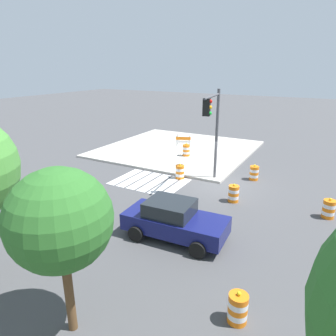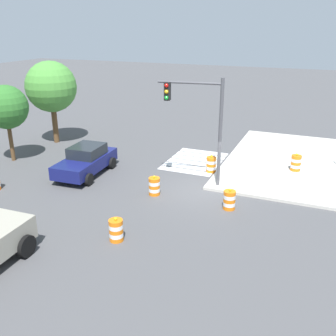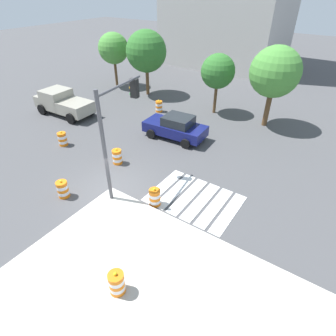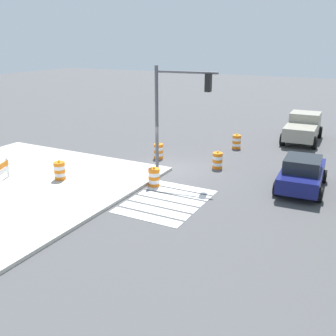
{
  "view_description": "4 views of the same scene",
  "coord_description": "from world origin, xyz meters",
  "px_view_note": "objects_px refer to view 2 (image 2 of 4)",
  "views": [
    {
      "loc": [
        -5.69,
        16.93,
        6.92
      ],
      "look_at": [
        2.14,
        2.76,
        1.5
      ],
      "focal_mm": 32.75,
      "sensor_mm": 36.0,
      "label": 1
    },
    {
      "loc": [
        -17.46,
        -5.23,
        8.09
      ],
      "look_at": [
        0.32,
        2.1,
        0.79
      ],
      "focal_mm": 41.08,
      "sensor_mm": 36.0,
      "label": 2
    },
    {
      "loc": [
        8.93,
        -7.8,
        9.18
      ],
      "look_at": [
        2.47,
        1.69,
        1.37
      ],
      "focal_mm": 29.62,
      "sensor_mm": 36.0,
      "label": 3
    },
    {
      "loc": [
        18.23,
        9.4,
        6.9
      ],
      "look_at": [
        1.52,
        0.55,
        0.65
      ],
      "focal_mm": 41.8,
      "sensor_mm": 36.0,
      "label": 4
    }
  ],
  "objects_px": {
    "traffic_barrel_near_corner": "(154,186)",
    "street_tree_streetside_mid": "(6,107)",
    "traffic_barrel_median_near": "(211,165)",
    "traffic_barrel_on_sidewalk": "(296,163)",
    "sports_car": "(86,160)",
    "traffic_light_pole": "(198,113)",
    "traffic_barrel_crosswalk_end": "(116,230)",
    "street_tree_streetside_far": "(51,87)",
    "traffic_barrel_median_far": "(229,200)"
  },
  "relations": [
    {
      "from": "street_tree_streetside_mid",
      "to": "street_tree_streetside_far",
      "type": "distance_m",
      "value": 4.29
    },
    {
      "from": "traffic_barrel_near_corner",
      "to": "traffic_barrel_on_sidewalk",
      "type": "relative_size",
      "value": 1.0
    },
    {
      "from": "sports_car",
      "to": "street_tree_streetside_mid",
      "type": "bearing_deg",
      "value": 87.71
    },
    {
      "from": "sports_car",
      "to": "traffic_barrel_crosswalk_end",
      "type": "relative_size",
      "value": 4.31
    },
    {
      "from": "traffic_barrel_median_near",
      "to": "street_tree_streetside_mid",
      "type": "relative_size",
      "value": 0.22
    },
    {
      "from": "sports_car",
      "to": "traffic_barrel_median_far",
      "type": "bearing_deg",
      "value": -98.16
    },
    {
      "from": "street_tree_streetside_mid",
      "to": "street_tree_streetside_far",
      "type": "bearing_deg",
      "value": -0.34
    },
    {
      "from": "traffic_barrel_on_sidewalk",
      "to": "street_tree_streetside_mid",
      "type": "relative_size",
      "value": 0.22
    },
    {
      "from": "sports_car",
      "to": "traffic_light_pole",
      "type": "relative_size",
      "value": 0.8
    },
    {
      "from": "traffic_light_pole",
      "to": "street_tree_streetside_far",
      "type": "height_order",
      "value": "street_tree_streetside_far"
    },
    {
      "from": "traffic_barrel_near_corner",
      "to": "sports_car",
      "type": "bearing_deg",
      "value": 76.9
    },
    {
      "from": "traffic_barrel_crosswalk_end",
      "to": "traffic_barrel_on_sidewalk",
      "type": "bearing_deg",
      "value": -29.49
    },
    {
      "from": "traffic_barrel_median_near",
      "to": "street_tree_streetside_mid",
      "type": "xyz_separation_m",
      "value": [
        -2.76,
        12.02,
        2.89
      ]
    },
    {
      "from": "traffic_barrel_median_near",
      "to": "street_tree_streetside_mid",
      "type": "distance_m",
      "value": 12.67
    },
    {
      "from": "traffic_light_pole",
      "to": "street_tree_streetside_mid",
      "type": "height_order",
      "value": "traffic_light_pole"
    },
    {
      "from": "traffic_barrel_near_corner",
      "to": "traffic_barrel_median_far",
      "type": "xyz_separation_m",
      "value": [
        -0.13,
        -3.85,
        0.0
      ]
    },
    {
      "from": "sports_car",
      "to": "traffic_barrel_on_sidewalk",
      "type": "xyz_separation_m",
      "value": [
        4.7,
        -10.95,
        -0.21
      ]
    },
    {
      "from": "traffic_barrel_near_corner",
      "to": "street_tree_streetside_mid",
      "type": "xyz_separation_m",
      "value": [
        1.32,
        10.28,
        2.89
      ]
    },
    {
      "from": "sports_car",
      "to": "traffic_light_pole",
      "type": "distance_m",
      "value": 7.05
    },
    {
      "from": "traffic_barrel_crosswalk_end",
      "to": "traffic_barrel_median_far",
      "type": "xyz_separation_m",
      "value": [
        4.4,
        -3.45,
        0.0
      ]
    },
    {
      "from": "traffic_barrel_median_near",
      "to": "traffic_barrel_on_sidewalk",
      "type": "height_order",
      "value": "traffic_barrel_on_sidewalk"
    },
    {
      "from": "traffic_barrel_crosswalk_end",
      "to": "street_tree_streetside_mid",
      "type": "bearing_deg",
      "value": 61.29
    },
    {
      "from": "traffic_barrel_near_corner",
      "to": "traffic_light_pole",
      "type": "xyz_separation_m",
      "value": [
        1.92,
        -1.57,
        3.46
      ]
    },
    {
      "from": "traffic_barrel_near_corner",
      "to": "traffic_barrel_on_sidewalk",
      "type": "height_order",
      "value": "traffic_barrel_on_sidewalk"
    },
    {
      "from": "traffic_light_pole",
      "to": "street_tree_streetside_mid",
      "type": "relative_size",
      "value": 1.18
    },
    {
      "from": "traffic_barrel_on_sidewalk",
      "to": "sports_car",
      "type": "bearing_deg",
      "value": 113.23
    },
    {
      "from": "traffic_barrel_on_sidewalk",
      "to": "traffic_light_pole",
      "type": "distance_m",
      "value": 6.91
    },
    {
      "from": "traffic_barrel_median_near",
      "to": "traffic_barrel_crosswalk_end",
      "type": "bearing_deg",
      "value": 171.12
    },
    {
      "from": "sports_car",
      "to": "traffic_barrel_near_corner",
      "type": "bearing_deg",
      "value": -103.1
    },
    {
      "from": "traffic_barrel_near_corner",
      "to": "traffic_light_pole",
      "type": "distance_m",
      "value": 4.25
    },
    {
      "from": "traffic_barrel_median_near",
      "to": "traffic_barrel_median_far",
      "type": "relative_size",
      "value": 1.0
    },
    {
      "from": "street_tree_streetside_far",
      "to": "traffic_barrel_near_corner",
      "type": "bearing_deg",
      "value": -118.53
    },
    {
      "from": "sports_car",
      "to": "traffic_barrel_near_corner",
      "type": "distance_m",
      "value": 4.85
    },
    {
      "from": "traffic_barrel_near_corner",
      "to": "street_tree_streetside_mid",
      "type": "relative_size",
      "value": 0.22
    },
    {
      "from": "traffic_barrel_median_near",
      "to": "traffic_barrel_median_far",
      "type": "bearing_deg",
      "value": -153.45
    },
    {
      "from": "street_tree_streetside_mid",
      "to": "street_tree_streetside_far",
      "type": "xyz_separation_m",
      "value": [
        4.25,
        -0.03,
        0.59
      ]
    },
    {
      "from": "street_tree_streetside_mid",
      "to": "sports_car",
      "type": "bearing_deg",
      "value": -92.29
    },
    {
      "from": "traffic_barrel_on_sidewalk",
      "to": "traffic_barrel_crosswalk_end",
      "type": "bearing_deg",
      "value": 150.51
    },
    {
      "from": "traffic_barrel_crosswalk_end",
      "to": "traffic_light_pole",
      "type": "distance_m",
      "value": 7.41
    },
    {
      "from": "traffic_barrel_median_near",
      "to": "street_tree_streetside_far",
      "type": "bearing_deg",
      "value": 82.91
    },
    {
      "from": "traffic_barrel_on_sidewalk",
      "to": "street_tree_streetside_far",
      "type": "bearing_deg",
      "value": 90.78
    },
    {
      "from": "traffic_barrel_crosswalk_end",
      "to": "street_tree_streetside_mid",
      "type": "distance_m",
      "value": 12.51
    },
    {
      "from": "traffic_barrel_on_sidewalk",
      "to": "street_tree_streetside_mid",
      "type": "distance_m",
      "value": 17.33
    },
    {
      "from": "traffic_barrel_near_corner",
      "to": "street_tree_streetside_mid",
      "type": "distance_m",
      "value": 10.76
    },
    {
      "from": "street_tree_streetside_mid",
      "to": "street_tree_streetside_far",
      "type": "relative_size",
      "value": 0.82
    },
    {
      "from": "traffic_barrel_near_corner",
      "to": "traffic_barrel_on_sidewalk",
      "type": "bearing_deg",
      "value": -47.09
    },
    {
      "from": "traffic_barrel_median_far",
      "to": "traffic_barrel_on_sidewalk",
      "type": "xyz_separation_m",
      "value": [
        5.93,
        -2.39,
        0.15
      ]
    },
    {
      "from": "traffic_barrel_median_far",
      "to": "traffic_barrel_on_sidewalk",
      "type": "relative_size",
      "value": 1.0
    },
    {
      "from": "street_tree_streetside_mid",
      "to": "traffic_light_pole",
      "type": "bearing_deg",
      "value": -87.1
    },
    {
      "from": "traffic_barrel_crosswalk_end",
      "to": "street_tree_streetside_far",
      "type": "relative_size",
      "value": 0.18
    }
  ]
}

